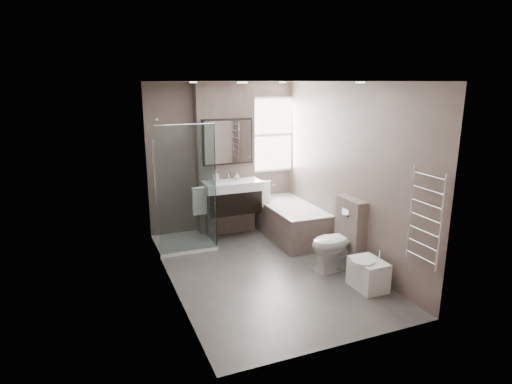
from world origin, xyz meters
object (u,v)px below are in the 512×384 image
toilet (337,243)px  bidet (368,274)px  vanity (232,196)px  bathtub (290,220)px

toilet → bidet: (0.04, -0.67, -0.19)m
vanity → toilet: bearing=-60.6°
vanity → bathtub: 1.07m
toilet → vanity: bearing=-154.3°
bathtub → toilet: (0.05, -1.40, 0.08)m
vanity → bidet: 2.65m
vanity → bidet: size_ratio=1.89×
vanity → toilet: (0.97, -1.72, -0.34)m
vanity → bidet: (1.01, -2.39, -0.54)m
toilet → bidet: 0.70m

